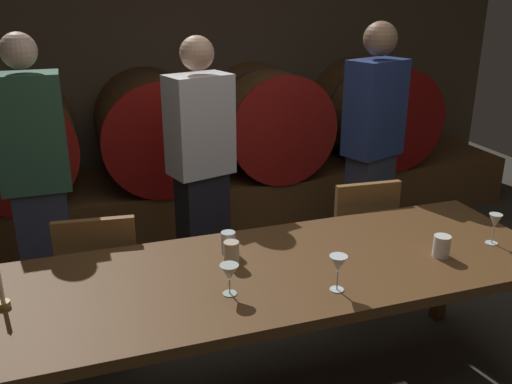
{
  "coord_description": "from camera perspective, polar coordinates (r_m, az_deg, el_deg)",
  "views": [
    {
      "loc": [
        -1.11,
        -2.02,
        1.96
      ],
      "look_at": [
        -0.28,
        0.43,
        0.99
      ],
      "focal_mm": 38.95,
      "sensor_mm": 36.0,
      "label": 1
    }
  ],
  "objects": [
    {
      "name": "guest_right",
      "position": [
        3.89,
        11.83,
        4.29
      ],
      "size": [
        0.44,
        0.36,
        1.75
      ],
      "rotation": [
        0.0,
        0.0,
        3.49
      ],
      "color": "#33384C",
      "rests_on": "ground"
    },
    {
      "name": "back_wall",
      "position": [
        5.12,
        -6.27,
        13.3
      ],
      "size": [
        6.02,
        0.24,
        2.66
      ],
      "primitive_type": "cube",
      "color": "brown",
      "rests_on": "ground"
    },
    {
      "name": "wine_glass_left",
      "position": [
        2.29,
        -2.76,
        -8.33
      ],
      "size": [
        0.08,
        0.08,
        0.13
      ],
      "color": "silver",
      "rests_on": "dining_table"
    },
    {
      "name": "wine_glass_right",
      "position": [
        2.95,
        23.32,
        -2.87
      ],
      "size": [
        0.06,
        0.06,
        0.16
      ],
      "color": "silver",
      "rests_on": "dining_table"
    },
    {
      "name": "dining_table",
      "position": [
        2.57,
        2.27,
        -9.01
      ],
      "size": [
        2.61,
        0.89,
        0.76
      ],
      "color": "brown",
      "rests_on": "ground"
    },
    {
      "name": "guest_center",
      "position": [
        3.52,
        -5.66,
        2.29
      ],
      "size": [
        0.43,
        0.34,
        1.69
      ],
      "rotation": [
        0.0,
        0.0,
        3.43
      ],
      "color": "black",
      "rests_on": "ground"
    },
    {
      "name": "chair_left",
      "position": [
        3.11,
        -15.62,
        -8.62
      ],
      "size": [
        0.44,
        0.44,
        0.88
      ],
      "rotation": [
        0.0,
        0.0,
        3.03
      ],
      "color": "brown",
      "rests_on": "ground"
    },
    {
      "name": "cup_right",
      "position": [
        2.75,
        18.52,
        -5.3
      ],
      "size": [
        0.08,
        0.08,
        0.1
      ],
      "primitive_type": "cylinder",
      "color": "white",
      "rests_on": "dining_table"
    },
    {
      "name": "cup_left",
      "position": [
        2.55,
        -2.54,
        -6.26
      ],
      "size": [
        0.07,
        0.07,
        0.11
      ],
      "primitive_type": "cylinder",
      "color": "beige",
      "rests_on": "dining_table"
    },
    {
      "name": "cup_center",
      "position": [
        2.65,
        -2.86,
        -5.22
      ],
      "size": [
        0.07,
        0.07,
        0.11
      ],
      "primitive_type": "cylinder",
      "color": "silver",
      "rests_on": "dining_table"
    },
    {
      "name": "wine_glass_center",
      "position": [
        2.33,
        8.44,
        -7.38
      ],
      "size": [
        0.08,
        0.08,
        0.16
      ],
      "color": "white",
      "rests_on": "dining_table"
    },
    {
      "name": "wine_barrel_center_right",
      "position": [
        4.81,
        1.02,
        7.43
      ],
      "size": [
        0.89,
        0.94,
        0.89
      ],
      "color": "brown",
      "rests_on": "barrel_shelf"
    },
    {
      "name": "barrel_shelf",
      "position": [
        4.87,
        -4.33,
        -0.56
      ],
      "size": [
        5.42,
        0.9,
        0.44
      ],
      "primitive_type": "cube",
      "color": "brown",
      "rests_on": "ground"
    },
    {
      "name": "guest_left",
      "position": [
        3.49,
        -21.54,
        1.1
      ],
      "size": [
        0.38,
        0.24,
        1.73
      ],
      "rotation": [
        0.0,
        0.0,
        3.14
      ],
      "color": "#33384C",
      "rests_on": "ground"
    },
    {
      "name": "wine_barrel_far_left",
      "position": [
        4.56,
        -23.45,
        5.0
      ],
      "size": [
        0.89,
        0.94,
        0.89
      ],
      "color": "brown",
      "rests_on": "barrel_shelf"
    },
    {
      "name": "wine_barrel_far_right",
      "position": [
        5.24,
        11.8,
        8.1
      ],
      "size": [
        0.89,
        0.94,
        0.89
      ],
      "color": "brown",
      "rests_on": "barrel_shelf"
    },
    {
      "name": "chair_right",
      "position": [
        3.52,
        10.33,
        -4.57
      ],
      "size": [
        0.43,
        0.43,
        0.88
      ],
      "rotation": [
        0.0,
        0.0,
        3.07
      ],
      "color": "brown",
      "rests_on": "ground"
    },
    {
      "name": "candle_center",
      "position": [
        2.44,
        -24.65,
        -9.51
      ],
      "size": [
        0.05,
        0.05,
        0.21
      ],
      "color": "olive",
      "rests_on": "dining_table"
    },
    {
      "name": "wine_barrel_center_left",
      "position": [
        4.58,
        -10.51,
        6.44
      ],
      "size": [
        0.89,
        0.94,
        0.89
      ],
      "color": "#513319",
      "rests_on": "barrel_shelf"
    }
  ]
}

